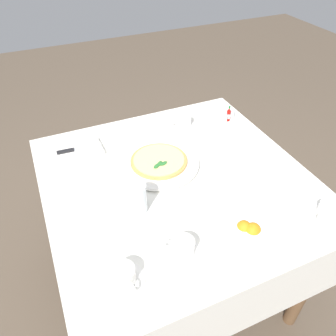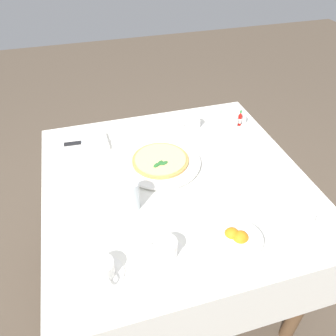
# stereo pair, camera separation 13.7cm
# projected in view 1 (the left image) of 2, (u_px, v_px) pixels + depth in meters

# --- Properties ---
(ground_plane) EXTENTS (8.00, 8.00, 0.00)m
(ground_plane) POSITION_uv_depth(u_px,v_px,m) (175.00, 280.00, 1.83)
(ground_plane) COLOR brown
(dining_table) EXTENTS (1.06, 1.06, 0.75)m
(dining_table) POSITION_uv_depth(u_px,v_px,m) (177.00, 203.00, 1.44)
(dining_table) COLOR white
(dining_table) RESTS_ON ground_plane
(pizza_plate) EXTENTS (0.34, 0.34, 0.02)m
(pizza_plate) POSITION_uv_depth(u_px,v_px,m) (159.00, 163.00, 1.41)
(pizza_plate) COLOR white
(pizza_plate) RESTS_ON dining_table
(pizza) EXTENTS (0.24, 0.24, 0.02)m
(pizza) POSITION_uv_depth(u_px,v_px,m) (159.00, 160.00, 1.40)
(pizza) COLOR tan
(pizza) RESTS_ON pizza_plate
(coffee_cup_near_left) EXTENTS (0.13, 0.13, 0.07)m
(coffee_cup_near_left) POSITION_uv_depth(u_px,v_px,m) (182.00, 249.00, 1.05)
(coffee_cup_near_left) COLOR white
(coffee_cup_near_left) RESTS_ON dining_table
(coffee_cup_back_corner) EXTENTS (0.13, 0.13, 0.06)m
(coffee_cup_back_corner) POSITION_uv_depth(u_px,v_px,m) (328.00, 211.00, 1.18)
(coffee_cup_back_corner) COLOR white
(coffee_cup_back_corner) RESTS_ON dining_table
(coffee_cup_right_edge) EXTENTS (0.13, 0.13, 0.06)m
(coffee_cup_right_edge) POSITION_uv_depth(u_px,v_px,m) (123.00, 276.00, 0.98)
(coffee_cup_right_edge) COLOR white
(coffee_cup_right_edge) RESTS_ON dining_table
(coffee_cup_far_left) EXTENTS (0.13, 0.13, 0.06)m
(coffee_cup_far_left) POSITION_uv_depth(u_px,v_px,m) (183.00, 121.00, 1.64)
(coffee_cup_far_left) COLOR white
(coffee_cup_far_left) RESTS_ON dining_table
(water_glass_left_edge) EXTENTS (0.08, 0.08, 0.12)m
(water_glass_left_edge) POSITION_uv_depth(u_px,v_px,m) (136.00, 200.00, 1.18)
(water_glass_left_edge) COLOR white
(water_glass_left_edge) RESTS_ON dining_table
(napkin_folded) EXTENTS (0.22, 0.13, 0.02)m
(napkin_folded) POSITION_uv_depth(u_px,v_px,m) (77.00, 152.00, 1.47)
(napkin_folded) COLOR white
(napkin_folded) RESTS_ON dining_table
(dinner_knife) EXTENTS (0.20, 0.03, 0.01)m
(dinner_knife) POSITION_uv_depth(u_px,v_px,m) (77.00, 149.00, 1.47)
(dinner_knife) COLOR silver
(dinner_knife) RESTS_ON napkin_folded
(citrus_bowl) EXTENTS (0.15, 0.15, 0.06)m
(citrus_bowl) POSITION_uv_depth(u_px,v_px,m) (251.00, 232.00, 1.10)
(citrus_bowl) COLOR white
(citrus_bowl) RESTS_ON dining_table
(hot_sauce_bottle) EXTENTS (0.02, 0.02, 0.08)m
(hot_sauce_bottle) POSITION_uv_depth(u_px,v_px,m) (228.00, 115.00, 1.67)
(hot_sauce_bottle) COLOR #B7140F
(hot_sauce_bottle) RESTS_ON dining_table
(salt_shaker) EXTENTS (0.03, 0.03, 0.06)m
(salt_shaker) POSITION_uv_depth(u_px,v_px,m) (232.00, 114.00, 1.70)
(salt_shaker) COLOR white
(salt_shaker) RESTS_ON dining_table
(pepper_shaker) EXTENTS (0.03, 0.03, 0.06)m
(pepper_shaker) POSITION_uv_depth(u_px,v_px,m) (225.00, 118.00, 1.66)
(pepper_shaker) COLOR white
(pepper_shaker) RESTS_ON dining_table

